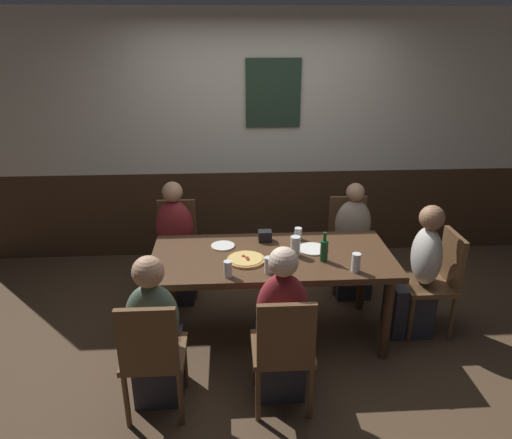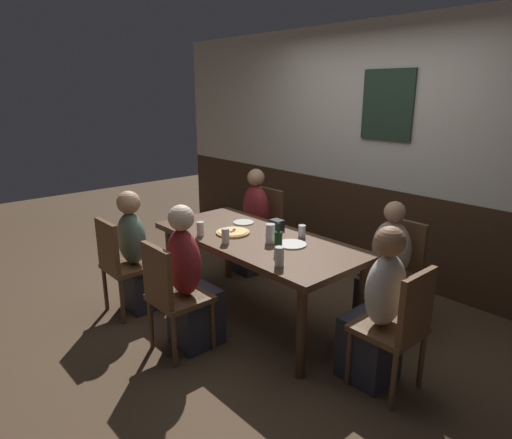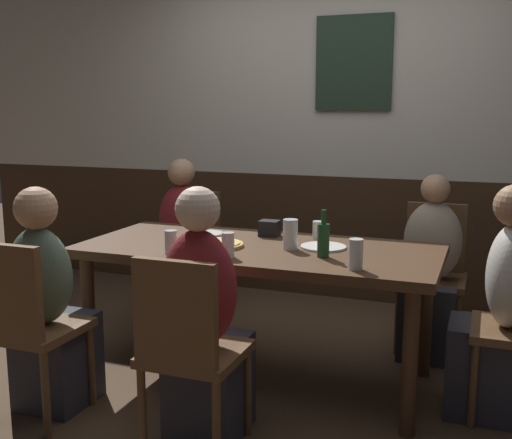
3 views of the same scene
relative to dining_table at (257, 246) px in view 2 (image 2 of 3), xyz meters
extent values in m
plane|color=#4C3826|center=(0.00, 0.00, -0.66)|extent=(12.00, 12.00, 0.00)
cube|color=#3D2819|center=(0.00, 1.65, -0.19)|extent=(6.40, 0.10, 0.95)
cube|color=beige|center=(0.00, 1.65, 1.11)|extent=(6.40, 0.10, 1.65)
cube|color=#233828|center=(0.15, 1.58, 1.12)|extent=(0.56, 0.03, 0.68)
cube|color=#472D1C|center=(0.00, 0.00, 0.05)|extent=(1.89, 0.86, 0.05)
cylinder|color=#472D1C|center=(-0.85, -0.35, -0.32)|extent=(0.07, 0.07, 0.69)
cylinder|color=#472D1C|center=(0.85, -0.35, -0.32)|extent=(0.07, 0.07, 0.69)
cylinder|color=#472D1C|center=(-0.85, 0.35, -0.32)|extent=(0.07, 0.07, 0.69)
cylinder|color=#472D1C|center=(0.85, 0.35, -0.32)|extent=(0.07, 0.07, 0.69)
cube|color=brown|center=(-0.83, -0.77, -0.23)|extent=(0.40, 0.40, 0.04)
cube|color=brown|center=(-0.83, -0.95, 0.00)|extent=(0.36, 0.04, 0.43)
cylinder|color=brown|center=(-1.00, -0.60, -0.46)|extent=(0.04, 0.04, 0.41)
cylinder|color=brown|center=(-0.66, -0.60, -0.46)|extent=(0.04, 0.04, 0.41)
cylinder|color=brown|center=(-1.00, -0.94, -0.46)|extent=(0.04, 0.04, 0.41)
cylinder|color=brown|center=(-0.66, -0.94, -0.46)|extent=(0.04, 0.04, 0.41)
cube|color=brown|center=(0.83, 0.77, -0.23)|extent=(0.40, 0.40, 0.04)
cube|color=brown|center=(0.83, 0.95, 0.00)|extent=(0.36, 0.04, 0.43)
cylinder|color=brown|center=(1.00, 0.60, -0.46)|extent=(0.04, 0.04, 0.41)
cylinder|color=brown|center=(0.66, 0.60, -0.46)|extent=(0.04, 0.04, 0.41)
cylinder|color=brown|center=(1.00, 0.94, -0.46)|extent=(0.04, 0.04, 0.41)
cylinder|color=brown|center=(0.66, 0.94, -0.46)|extent=(0.04, 0.04, 0.41)
cube|color=brown|center=(-0.83, 0.77, -0.23)|extent=(0.40, 0.40, 0.04)
cube|color=brown|center=(-0.83, 0.95, 0.00)|extent=(0.36, 0.04, 0.43)
cylinder|color=brown|center=(-0.66, 0.60, -0.46)|extent=(0.04, 0.04, 0.41)
cylinder|color=brown|center=(-1.00, 0.60, -0.46)|extent=(0.04, 0.04, 0.41)
cylinder|color=brown|center=(-0.66, 0.94, -0.46)|extent=(0.04, 0.04, 0.41)
cylinder|color=brown|center=(-1.00, 0.94, -0.46)|extent=(0.04, 0.04, 0.41)
cube|color=brown|center=(1.29, 0.00, -0.23)|extent=(0.40, 0.40, 0.04)
cube|color=brown|center=(1.47, 0.00, 0.00)|extent=(0.04, 0.36, 0.43)
cylinder|color=brown|center=(1.12, -0.17, -0.46)|extent=(0.04, 0.04, 0.41)
cylinder|color=brown|center=(1.12, 0.17, -0.46)|extent=(0.04, 0.04, 0.41)
cylinder|color=brown|center=(1.46, -0.17, -0.46)|extent=(0.04, 0.04, 0.41)
cylinder|color=brown|center=(1.46, 0.17, -0.46)|extent=(0.04, 0.04, 0.41)
cube|color=brown|center=(0.00, -0.77, -0.23)|extent=(0.40, 0.40, 0.04)
cube|color=brown|center=(0.00, -0.95, 0.00)|extent=(0.36, 0.04, 0.43)
cylinder|color=brown|center=(-0.17, -0.60, -0.46)|extent=(0.04, 0.04, 0.41)
cylinder|color=brown|center=(0.17, -0.60, -0.46)|extent=(0.04, 0.04, 0.41)
cylinder|color=brown|center=(-0.17, -0.94, -0.46)|extent=(0.04, 0.04, 0.41)
cylinder|color=brown|center=(0.17, -0.94, -0.46)|extent=(0.04, 0.04, 0.41)
cube|color=#2D2D38|center=(-0.83, -0.64, -0.44)|extent=(0.32, 0.34, 0.45)
ellipsoid|color=#56705B|center=(-0.83, -0.73, 0.02)|extent=(0.34, 0.22, 0.46)
sphere|color=tan|center=(-0.83, -0.73, 0.34)|extent=(0.20, 0.20, 0.20)
cube|color=#2D2D38|center=(0.83, 0.64, -0.44)|extent=(0.32, 0.34, 0.45)
ellipsoid|color=tan|center=(0.83, 0.73, 0.02)|extent=(0.34, 0.22, 0.47)
sphere|color=tan|center=(0.83, 0.73, 0.34)|extent=(0.17, 0.17, 0.17)
cube|color=#2D2D38|center=(-0.83, 0.64, -0.44)|extent=(0.32, 0.34, 0.45)
ellipsoid|color=maroon|center=(-0.83, 0.73, 0.04)|extent=(0.34, 0.22, 0.50)
sphere|color=tan|center=(-0.83, 0.73, 0.37)|extent=(0.18, 0.18, 0.18)
cube|color=#2D2D38|center=(1.16, 0.00, -0.44)|extent=(0.34, 0.32, 0.45)
ellipsoid|color=beige|center=(1.25, 0.00, 0.03)|extent=(0.22, 0.34, 0.49)
sphere|color=#936B4C|center=(1.25, 0.00, 0.36)|extent=(0.20, 0.20, 0.20)
cube|color=#2D2D38|center=(0.00, -0.64, -0.44)|extent=(0.32, 0.34, 0.45)
ellipsoid|color=maroon|center=(0.00, -0.73, 0.04)|extent=(0.34, 0.22, 0.51)
sphere|color=beige|center=(0.00, -0.73, 0.39)|extent=(0.19, 0.19, 0.19)
cylinder|color=tan|center=(-0.21, -0.09, 0.09)|extent=(0.29, 0.29, 0.02)
cylinder|color=#DBB760|center=(-0.21, -0.09, 0.10)|extent=(0.26, 0.26, 0.01)
cylinder|color=maroon|center=(-0.19, -0.12, 0.11)|extent=(0.03, 0.03, 0.00)
cylinder|color=maroon|center=(-0.20, -0.09, 0.11)|extent=(0.03, 0.03, 0.00)
cylinder|color=maroon|center=(-0.23, -0.06, 0.11)|extent=(0.03, 0.03, 0.00)
cylinder|color=silver|center=(-0.35, -0.33, 0.14)|extent=(0.06, 0.06, 0.12)
cylinder|color=gold|center=(-0.35, -0.33, 0.13)|extent=(0.05, 0.05, 0.10)
cylinder|color=silver|center=(0.58, -0.31, 0.15)|extent=(0.07, 0.07, 0.14)
cylinder|color=#C6842D|center=(0.58, -0.31, 0.11)|extent=(0.06, 0.06, 0.06)
cylinder|color=silver|center=(0.25, 0.29, 0.13)|extent=(0.06, 0.06, 0.10)
cylinder|color=#B26623|center=(0.25, 0.29, 0.11)|extent=(0.05, 0.05, 0.06)
cylinder|color=silver|center=(-0.05, -0.29, 0.14)|extent=(0.06, 0.06, 0.12)
cylinder|color=#B26623|center=(-0.05, -0.29, 0.10)|extent=(0.06, 0.06, 0.05)
cylinder|color=silver|center=(0.18, -0.01, 0.16)|extent=(0.08, 0.08, 0.16)
cylinder|color=gold|center=(0.18, -0.01, 0.12)|extent=(0.07, 0.07, 0.09)
cylinder|color=#194723|center=(0.38, -0.12, 0.16)|extent=(0.06, 0.06, 0.17)
cylinder|color=#194723|center=(0.38, -0.12, 0.28)|extent=(0.03, 0.03, 0.07)
cylinder|color=white|center=(0.33, 0.07, 0.08)|extent=(0.24, 0.24, 0.01)
cylinder|color=white|center=(-0.39, 0.18, 0.08)|extent=(0.19, 0.19, 0.01)
cube|color=black|center=(-0.04, 0.27, 0.12)|extent=(0.11, 0.09, 0.09)
camera|label=1|loc=(-0.33, -3.33, 1.72)|focal=33.26mm
camera|label=2|loc=(2.64, -2.36, 1.27)|focal=31.20mm
camera|label=3|loc=(1.13, -3.05, 0.80)|focal=43.96mm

